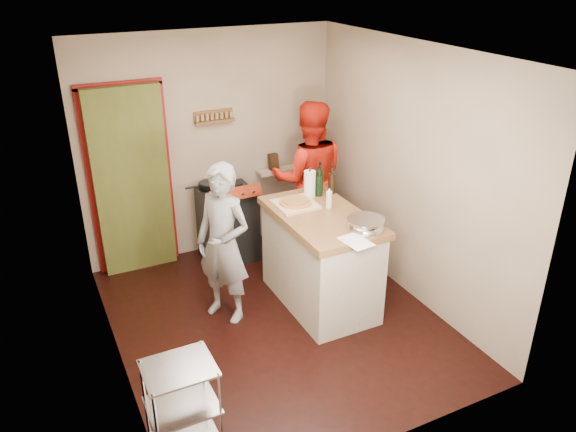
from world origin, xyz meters
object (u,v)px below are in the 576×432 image
object	(u,v)px
wire_shelving	(182,407)
stove	(228,223)
person_stripe	(223,244)
person_red	(309,178)
island	(321,257)

from	to	relation	value
wire_shelving	stove	bearing A→B (deg)	63.15
person_stripe	person_red	distance (m)	1.67
person_red	person_stripe	bearing A→B (deg)	53.40
wire_shelving	person_stripe	bearing A→B (deg)	59.74
person_red	island	bearing A→B (deg)	88.70
wire_shelving	person_stripe	xyz separation A→B (m)	(0.88, 1.50, 0.36)
stove	person_red	xyz separation A→B (m)	(0.95, -0.22, 0.47)
stove	person_stripe	bearing A→B (deg)	-111.94
stove	wire_shelving	world-z (taller)	stove
island	person_red	distance (m)	1.25
stove	island	world-z (taller)	island
island	person_stripe	bearing A→B (deg)	167.93
wire_shelving	island	distance (m)	2.25
island	wire_shelving	bearing A→B (deg)	-144.66
island	person_stripe	size ratio (longest dim) A/B	0.92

